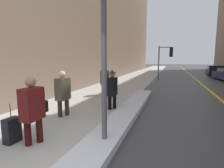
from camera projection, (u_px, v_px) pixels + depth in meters
The scene contains 12 objects.
sidewalk_slab at pixel (133, 79), 17.40m from camera, with size 4.00×80.00×0.01m.
road_centre_stripe at pixel (199, 82), 15.47m from camera, with size 0.16×80.00×0.00m.
snow_bank_curb at pixel (128, 111), 6.27m from camera, with size 0.78×8.30×0.18m.
building_facade_left at pixel (104, 13), 22.60m from camera, with size 6.00×36.00×15.88m.
lamp_post at pixel (104, 27), 3.60m from camera, with size 0.28×0.28×4.27m.
traffic_light_near at pixel (167, 56), 16.44m from camera, with size 1.31×0.35×3.25m.
pedestrian_in_glasses at pixel (33, 108), 3.94m from camera, with size 0.31×0.72×1.56m.
pedestrian_nearside at pixel (63, 91), 5.92m from camera, with size 0.31×0.52×1.57m.
pedestrian_with_shoulder_bag at pixel (112, 88), 6.81m from camera, with size 0.33×0.70×1.57m.
pedestrian_trailing at pixel (105, 79), 9.46m from camera, with size 0.32×0.53×1.62m.
parked_car_black at pixel (215, 71), 21.96m from camera, with size 2.08×4.70×1.24m.
rolling_suitcase at pixel (12, 130), 4.07m from camera, with size 0.23×0.37×0.95m.
Camera 1 is at (1.67, -2.03, 1.94)m, focal length 28.00 mm.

